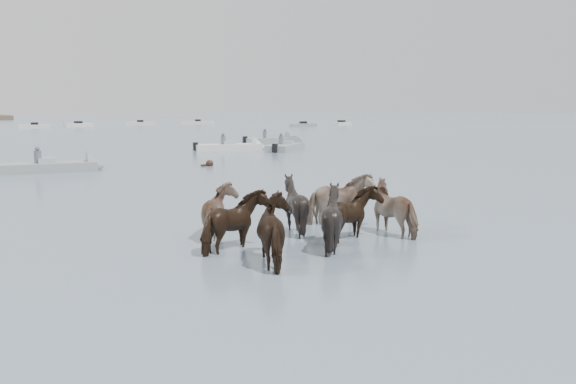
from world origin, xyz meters
TOP-DOWN VIEW (x-y plane):
  - ground at (0.00, 0.00)m, footprint 400.00×400.00m
  - pony_herd at (-0.07, 0.76)m, footprint 6.64×4.78m
  - swimming_pony at (5.38, 19.03)m, footprint 0.72×0.44m
  - motorboat_b at (-2.13, 20.58)m, footprint 5.54×2.30m
  - motorboat_c at (12.12, 28.65)m, footprint 5.59×2.87m
  - motorboat_d at (15.67, 27.10)m, footprint 5.15×4.73m
  - motorboat_e at (19.03, 34.61)m, footprint 5.20×2.32m

SIDE VIEW (x-z plane):
  - ground at x=0.00m, z-range 0.00..0.00m
  - swimming_pony at x=5.38m, z-range -0.12..0.32m
  - motorboat_d at x=15.67m, z-range -0.73..1.19m
  - motorboat_c at x=12.12m, z-range -0.73..1.19m
  - motorboat_b at x=-2.13m, z-range -0.73..1.19m
  - motorboat_e at x=19.03m, z-range -0.73..1.19m
  - pony_herd at x=-0.07m, z-range -0.25..1.47m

